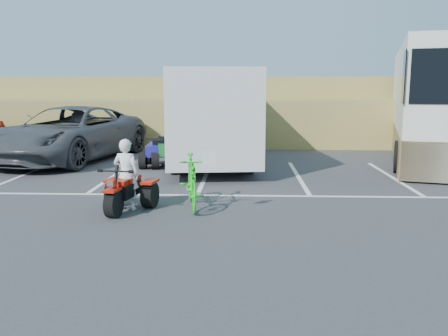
{
  "coord_description": "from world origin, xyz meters",
  "views": [
    {
      "loc": [
        1.11,
        -8.68,
        2.55
      ],
      "look_at": [
        0.72,
        0.47,
        1.0
      ],
      "focal_mm": 38.0,
      "sensor_mm": 36.0,
      "label": 1
    }
  ],
  "objects_px": {
    "rider": "(126,174)",
    "quad_atv_green": "(170,166)",
    "cargo_trailer": "(210,115)",
    "rv_motorhome": "(436,111)",
    "quad_atv_blue": "(159,166)",
    "green_dirt_bike": "(192,181)",
    "grey_pickup": "(70,134)",
    "red_trike_atv": "(125,211)"
  },
  "relations": [
    {
      "from": "rider",
      "to": "quad_atv_green",
      "type": "height_order",
      "value": "rider"
    },
    {
      "from": "rider",
      "to": "cargo_trailer",
      "type": "bearing_deg",
      "value": -92.97
    },
    {
      "from": "rv_motorhome",
      "to": "quad_atv_blue",
      "type": "distance_m",
      "value": 10.23
    },
    {
      "from": "green_dirt_bike",
      "to": "quad_atv_blue",
      "type": "relative_size",
      "value": 1.24
    },
    {
      "from": "quad_atv_green",
      "to": "cargo_trailer",
      "type": "bearing_deg",
      "value": 2.31
    },
    {
      "from": "rider",
      "to": "rv_motorhome",
      "type": "bearing_deg",
      "value": -130.12
    },
    {
      "from": "rider",
      "to": "cargo_trailer",
      "type": "distance_m",
      "value": 6.19
    },
    {
      "from": "green_dirt_bike",
      "to": "cargo_trailer",
      "type": "xyz_separation_m",
      "value": [
        -0.02,
        5.75,
        1.1
      ]
    },
    {
      "from": "green_dirt_bike",
      "to": "cargo_trailer",
      "type": "relative_size",
      "value": 0.28
    },
    {
      "from": "grey_pickup",
      "to": "quad_atv_green",
      "type": "xyz_separation_m",
      "value": [
        3.74,
        -1.16,
        -0.95
      ]
    },
    {
      "from": "grey_pickup",
      "to": "cargo_trailer",
      "type": "distance_m",
      "value": 5.16
    },
    {
      "from": "green_dirt_bike",
      "to": "rv_motorhome",
      "type": "bearing_deg",
      "value": 33.63
    },
    {
      "from": "red_trike_atv",
      "to": "rider",
      "type": "relative_size",
      "value": 0.97
    },
    {
      "from": "green_dirt_bike",
      "to": "rider",
      "type": "bearing_deg",
      "value": 179.27
    },
    {
      "from": "rv_motorhome",
      "to": "quad_atv_green",
      "type": "bearing_deg",
      "value": -150.28
    },
    {
      "from": "rider",
      "to": "green_dirt_bike",
      "type": "height_order",
      "value": "rider"
    },
    {
      "from": "rv_motorhome",
      "to": "quad_atv_green",
      "type": "relative_size",
      "value": 6.93
    },
    {
      "from": "rider",
      "to": "rv_motorhome",
      "type": "relative_size",
      "value": 0.13
    },
    {
      "from": "red_trike_atv",
      "to": "grey_pickup",
      "type": "bearing_deg",
      "value": 127.54
    },
    {
      "from": "rv_motorhome",
      "to": "rider",
      "type": "bearing_deg",
      "value": -124.16
    },
    {
      "from": "rider",
      "to": "rv_motorhome",
      "type": "xyz_separation_m",
      "value": [
        9.49,
        8.02,
        0.95
      ]
    },
    {
      "from": "rider",
      "to": "quad_atv_green",
      "type": "distance_m",
      "value": 5.7
    },
    {
      "from": "green_dirt_bike",
      "to": "quad_atv_green",
      "type": "height_order",
      "value": "green_dirt_bike"
    },
    {
      "from": "green_dirt_bike",
      "to": "quad_atv_green",
      "type": "relative_size",
      "value": 1.17
    },
    {
      "from": "red_trike_atv",
      "to": "cargo_trailer",
      "type": "distance_m",
      "value": 6.49
    },
    {
      "from": "grey_pickup",
      "to": "quad_atv_blue",
      "type": "relative_size",
      "value": 4.47
    },
    {
      "from": "quad_atv_blue",
      "to": "rv_motorhome",
      "type": "bearing_deg",
      "value": 10.55
    },
    {
      "from": "red_trike_atv",
      "to": "quad_atv_green",
      "type": "xyz_separation_m",
      "value": [
        0.06,
        5.8,
        0.0
      ]
    },
    {
      "from": "red_trike_atv",
      "to": "grey_pickup",
      "type": "distance_m",
      "value": 7.93
    },
    {
      "from": "grey_pickup",
      "to": "cargo_trailer",
      "type": "height_order",
      "value": "cargo_trailer"
    },
    {
      "from": "rv_motorhome",
      "to": "quad_atv_green",
      "type": "xyz_separation_m",
      "value": [
        -9.45,
        -2.37,
        -1.71
      ]
    },
    {
      "from": "cargo_trailer",
      "to": "quad_atv_green",
      "type": "relative_size",
      "value": 4.24
    },
    {
      "from": "green_dirt_bike",
      "to": "grey_pickup",
      "type": "xyz_separation_m",
      "value": [
        -5.06,
        6.58,
        0.38
      ]
    },
    {
      "from": "grey_pickup",
      "to": "cargo_trailer",
      "type": "relative_size",
      "value": 0.99
    },
    {
      "from": "red_trike_atv",
      "to": "green_dirt_bike",
      "type": "xyz_separation_m",
      "value": [
        1.38,
        0.37,
        0.57
      ]
    },
    {
      "from": "rider",
      "to": "red_trike_atv",
      "type": "bearing_deg",
      "value": 90.0
    },
    {
      "from": "rider",
      "to": "quad_atv_blue",
      "type": "distance_m",
      "value": 5.65
    },
    {
      "from": "red_trike_atv",
      "to": "rider",
      "type": "distance_m",
      "value": 0.77
    },
    {
      "from": "quad_atv_blue",
      "to": "green_dirt_bike",
      "type": "bearing_deg",
      "value": -76.19
    },
    {
      "from": "cargo_trailer",
      "to": "rider",
      "type": "bearing_deg",
      "value": -109.19
    },
    {
      "from": "quad_atv_blue",
      "to": "rider",
      "type": "bearing_deg",
      "value": -90.28
    },
    {
      "from": "green_dirt_bike",
      "to": "grey_pickup",
      "type": "height_order",
      "value": "grey_pickup"
    }
  ]
}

